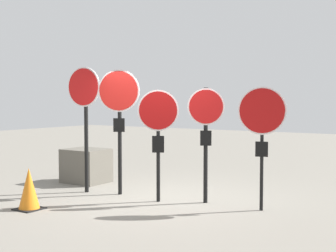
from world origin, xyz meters
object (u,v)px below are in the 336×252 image
(storage_crate, at_px, (86,166))
(stop_sign_1, at_px, (119,106))
(stop_sign_2, at_px, (158,122))
(stop_sign_4, at_px, (262,120))
(stop_sign_3, at_px, (206,123))
(traffic_cone_0, at_px, (29,189))
(stop_sign_0, at_px, (85,103))

(storage_crate, bearing_deg, stop_sign_1, -24.11)
(stop_sign_2, height_order, stop_sign_4, stop_sign_4)
(stop_sign_2, distance_m, storage_crate, 2.95)
(stop_sign_3, distance_m, traffic_cone_0, 3.39)
(traffic_cone_0, height_order, storage_crate, storage_crate)
(stop_sign_0, bearing_deg, traffic_cone_0, -85.85)
(stop_sign_1, xyz_separation_m, traffic_cone_0, (-0.53, -1.87, -1.45))
(stop_sign_2, xyz_separation_m, storage_crate, (-2.60, 0.84, -1.12))
(stop_sign_1, height_order, stop_sign_2, stop_sign_1)
(stop_sign_0, distance_m, stop_sign_1, 0.78)
(stop_sign_0, distance_m, traffic_cone_0, 2.25)
(stop_sign_1, distance_m, stop_sign_4, 2.97)
(stop_sign_0, relative_size, stop_sign_1, 1.03)
(stop_sign_4, bearing_deg, storage_crate, 156.23)
(stop_sign_2, relative_size, stop_sign_3, 0.98)
(stop_sign_4, bearing_deg, stop_sign_1, 166.65)
(stop_sign_0, height_order, stop_sign_2, stop_sign_0)
(stop_sign_0, bearing_deg, stop_sign_4, 3.43)
(stop_sign_3, bearing_deg, traffic_cone_0, -168.81)
(stop_sign_0, distance_m, stop_sign_3, 2.66)
(stop_sign_2, xyz_separation_m, traffic_cone_0, (-1.58, -1.73, -1.15))
(stop_sign_0, height_order, storage_crate, stop_sign_0)
(stop_sign_2, bearing_deg, stop_sign_1, 140.48)
(stop_sign_1, relative_size, storage_crate, 2.63)
(stop_sign_4, xyz_separation_m, traffic_cone_0, (-3.48, -2.11, -1.22))
(traffic_cone_0, xyz_separation_m, storage_crate, (-1.03, 2.57, 0.03))
(stop_sign_2, distance_m, stop_sign_3, 0.89)
(stop_sign_0, distance_m, stop_sign_4, 3.74)
(stop_sign_2, relative_size, traffic_cone_0, 2.89)
(traffic_cone_0, bearing_deg, stop_sign_1, 74.14)
(stop_sign_4, height_order, storage_crate, stop_sign_4)
(stop_sign_1, relative_size, stop_sign_2, 1.20)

